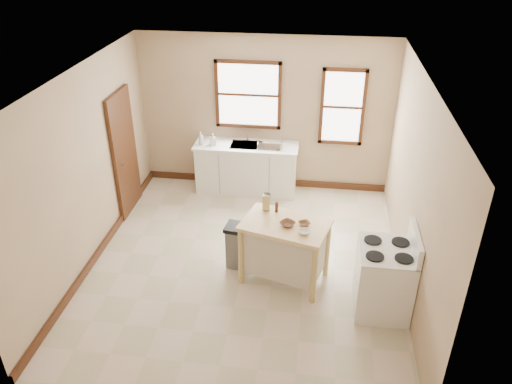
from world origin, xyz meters
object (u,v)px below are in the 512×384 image
dish_rack (270,145)px  soap_bottle_a (201,138)px  kitchen_island (284,252)px  bowl_c (304,232)px  bowl_b (304,224)px  soap_bottle_b (213,139)px  gas_stove (385,271)px  knife_block (266,203)px  pepper_grinder (277,207)px  trash_bin (238,246)px  bowl_a (288,224)px

dish_rack → soap_bottle_a: bearing=178.2°
kitchen_island → bowl_c: bowl_c is taller
kitchen_island → bowl_b: (0.25, -0.00, 0.48)m
soap_bottle_b → dish_rack: 1.02m
bowl_c → gas_stove: bearing=-11.4°
dish_rack → bowl_b: 2.53m
soap_bottle_a → knife_block: 2.50m
knife_block → pepper_grinder: size_ratio=1.33×
pepper_grinder → soap_bottle_b: bearing=122.1°
trash_bin → gas_stove: gas_stove is taller
trash_bin → gas_stove: (1.98, -0.64, 0.25)m
soap_bottle_a → pepper_grinder: (1.55, -2.12, -0.03)m
soap_bottle_b → knife_block: knife_block is taller
bowl_c → gas_stove: size_ratio=0.13×
kitchen_island → pepper_grinder: pepper_grinder is taller
bowl_c → bowl_b: bearing=90.7°
trash_bin → dish_rack: bearing=92.9°
dish_rack → bowl_c: dish_rack is taller
kitchen_island → bowl_a: (0.03, -0.04, 0.49)m
soap_bottle_b → bowl_b: bearing=-77.1°
bowl_a → bowl_b: bearing=10.5°
knife_block → soap_bottle_b: bearing=111.5°
bowl_a → kitchen_island: bearing=125.1°
gas_stove → soap_bottle_a: bearing=136.8°
dish_rack → knife_block: size_ratio=2.12×
kitchen_island → gas_stove: 1.37m
dish_rack → bowl_a: size_ratio=2.20×
kitchen_island → bowl_a: bearing=-39.7°
kitchen_island → knife_block: 0.72m
kitchen_island → knife_block: (-0.30, 0.32, 0.57)m
kitchen_island → bowl_c: (0.25, -0.21, 0.49)m
knife_block → bowl_b: knife_block is taller
kitchen_island → knife_block: size_ratio=5.70×
knife_block → kitchen_island: bearing=-55.4°
gas_stove → bowl_c: bearing=168.6°
bowl_c → trash_bin: size_ratio=0.23×
kitchen_island → bowl_a: bowl_a is taller
soap_bottle_b → trash_bin: 2.43m
dish_rack → bowl_c: 2.73m
bowl_a → trash_bin: bearing=159.7°
pepper_grinder → trash_bin: size_ratio=0.22×
trash_bin → bowl_a: bearing=-11.8°
pepper_grinder → bowl_c: 0.63m
bowl_a → bowl_c: bearing=-36.5°
bowl_b → soap_bottle_a: bearing=129.1°
soap_bottle_a → dish_rack: (1.23, 0.03, -0.07)m
soap_bottle_b → knife_block: size_ratio=1.05×
soap_bottle_a → bowl_c: size_ratio=1.54×
kitchen_island → bowl_c: 0.59m
dish_rack → bowl_a: bearing=-81.7°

